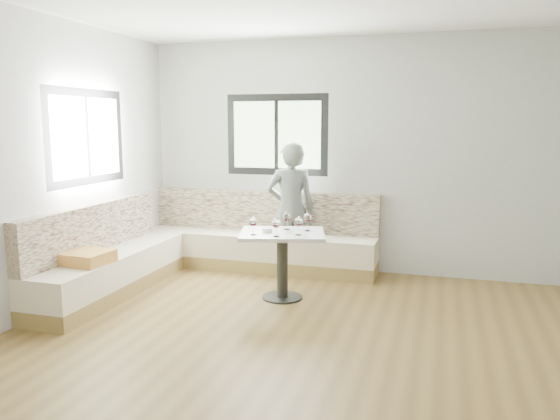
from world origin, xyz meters
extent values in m
cube|color=brown|center=(0.00, 0.00, 0.00)|extent=(5.00, 5.00, 0.01)
cube|color=#B7B7B2|center=(0.00, 2.50, 1.40)|extent=(5.00, 0.01, 2.80)
cube|color=#B7B7B2|center=(0.00, -2.50, 1.40)|extent=(5.00, 0.01, 2.80)
cube|color=#B7B7B2|center=(-2.50, 0.00, 1.40)|extent=(0.01, 5.00, 2.80)
cube|color=black|center=(-0.90, 2.49, 1.65)|extent=(1.30, 0.02, 1.00)
cube|color=black|center=(-2.49, 0.90, 1.65)|extent=(0.02, 1.30, 1.00)
cube|color=olive|center=(-1.05, 2.23, 0.08)|extent=(2.90, 0.55, 0.16)
cube|color=beige|center=(-1.05, 2.23, 0.30)|extent=(2.90, 0.55, 0.29)
cube|color=beige|center=(-1.05, 2.43, 0.70)|extent=(2.90, 0.14, 0.50)
cube|color=olive|center=(-2.23, 0.82, 0.08)|extent=(0.55, 2.25, 0.16)
cube|color=beige|center=(-2.23, 0.82, 0.30)|extent=(0.55, 2.25, 0.29)
cube|color=beige|center=(-2.43, 0.82, 0.70)|extent=(0.14, 2.25, 0.50)
cube|color=#CD7C3F|center=(-2.16, 0.36, 0.51)|extent=(0.43, 0.43, 0.12)
cylinder|color=black|center=(-0.45, 1.20, 0.01)|extent=(0.41, 0.41, 0.02)
cylinder|color=black|center=(-0.45, 1.20, 0.33)|extent=(0.11, 0.11, 0.66)
cube|color=silver|center=(-0.45, 1.20, 0.68)|extent=(0.99, 0.86, 0.04)
imported|color=slate|center=(-0.61, 2.12, 0.79)|extent=(0.68, 0.57, 1.58)
cylinder|color=white|center=(-0.59, 1.16, 0.72)|extent=(0.10, 0.10, 0.04)
sphere|color=black|center=(-0.58, 1.17, 0.73)|extent=(0.02, 0.02, 0.02)
sphere|color=black|center=(-0.61, 1.17, 0.73)|extent=(0.02, 0.02, 0.02)
sphere|color=black|center=(-0.59, 1.14, 0.73)|extent=(0.02, 0.02, 0.02)
cylinder|color=white|center=(-0.68, 0.98, 0.70)|extent=(0.06, 0.06, 0.01)
cylinder|color=white|center=(-0.68, 0.98, 0.74)|extent=(0.01, 0.01, 0.08)
ellipsoid|color=white|center=(-0.68, 0.98, 0.83)|extent=(0.08, 0.08, 0.10)
cylinder|color=#45060C|center=(-0.68, 0.98, 0.81)|extent=(0.06, 0.06, 0.02)
cylinder|color=white|center=(-0.44, 0.96, 0.70)|extent=(0.06, 0.06, 0.01)
cylinder|color=white|center=(-0.44, 0.96, 0.74)|extent=(0.01, 0.01, 0.08)
ellipsoid|color=white|center=(-0.44, 0.96, 0.83)|extent=(0.08, 0.08, 0.10)
cylinder|color=#45060C|center=(-0.44, 0.96, 0.81)|extent=(0.06, 0.06, 0.02)
cylinder|color=white|center=(-0.25, 1.10, 0.70)|extent=(0.06, 0.06, 0.01)
cylinder|color=white|center=(-0.25, 1.10, 0.74)|extent=(0.01, 0.01, 0.08)
ellipsoid|color=white|center=(-0.25, 1.10, 0.83)|extent=(0.08, 0.08, 0.10)
cylinder|color=#45060C|center=(-0.25, 1.10, 0.81)|extent=(0.06, 0.06, 0.02)
cylinder|color=white|center=(-0.44, 1.34, 0.70)|extent=(0.06, 0.06, 0.01)
cylinder|color=white|center=(-0.44, 1.34, 0.74)|extent=(0.01, 0.01, 0.08)
ellipsoid|color=white|center=(-0.44, 1.34, 0.83)|extent=(0.08, 0.08, 0.10)
cylinder|color=#45060C|center=(-0.44, 1.34, 0.81)|extent=(0.06, 0.06, 0.02)
cylinder|color=white|center=(-0.22, 1.34, 0.70)|extent=(0.06, 0.06, 0.01)
cylinder|color=white|center=(-0.22, 1.34, 0.74)|extent=(0.01, 0.01, 0.08)
ellipsoid|color=white|center=(-0.22, 1.34, 0.83)|extent=(0.08, 0.08, 0.10)
cylinder|color=#45060C|center=(-0.22, 1.34, 0.81)|extent=(0.06, 0.06, 0.02)
camera|label=1|loc=(1.09, -4.02, 1.79)|focal=35.00mm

